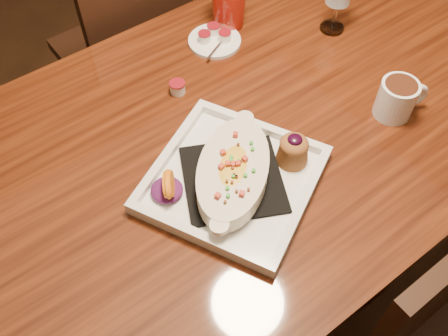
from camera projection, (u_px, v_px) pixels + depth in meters
floor at (252, 259)px, 1.74m from camera, size 7.00×7.00×0.00m
table at (264, 140)px, 1.22m from camera, size 1.50×0.90×0.75m
chair_far at (139, 50)px, 1.63m from camera, size 0.42×0.42×0.93m
plate at (236, 173)px, 1.00m from camera, size 0.42×0.42×0.08m
coffee_mug at (398, 98)px, 1.10m from camera, size 0.12×0.08×0.09m
saucer at (215, 39)px, 1.28m from camera, size 0.14×0.14×0.09m
creamer_loose at (177, 87)px, 1.17m from camera, size 0.04×0.04×0.03m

